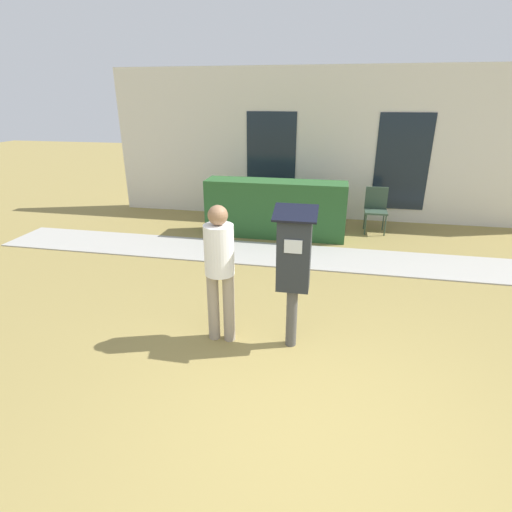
# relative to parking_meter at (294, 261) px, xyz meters

# --- Properties ---
(ground_plane) EXTENTS (40.00, 40.00, 0.00)m
(ground_plane) POSITION_rel_parking_meter_xyz_m (0.32, -1.26, -1.02)
(ground_plane) COLOR olive
(sidewalk) EXTENTS (12.00, 1.10, 0.02)m
(sidewalk) POSITION_rel_parking_meter_xyz_m (0.32, 2.66, -1.01)
(sidewalk) COLOR #A3A099
(sidewalk) RESTS_ON ground
(building_facade) EXTENTS (10.00, 0.26, 3.20)m
(building_facade) POSITION_rel_parking_meter_xyz_m (0.32, 5.29, 0.58)
(building_facade) COLOR silver
(building_facade) RESTS_ON ground
(parking_meter) EXTENTS (0.44, 0.31, 1.59)m
(parking_meter) POSITION_rel_parking_meter_xyz_m (0.00, 0.00, 0.00)
(parking_meter) COLOR #4C4C4C
(parking_meter) RESTS_ON ground
(person_standing) EXTENTS (0.32, 0.32, 1.58)m
(person_standing) POSITION_rel_parking_meter_xyz_m (-0.79, -0.03, -0.09)
(person_standing) COLOR gray
(person_standing) RESTS_ON ground
(outdoor_chair_left) EXTENTS (0.44, 0.44, 0.90)m
(outdoor_chair_left) POSITION_rel_parking_meter_xyz_m (-1.02, 4.66, -0.49)
(outdoor_chair_left) COLOR #334738
(outdoor_chair_left) RESTS_ON ground
(outdoor_chair_middle) EXTENTS (0.44, 0.44, 0.90)m
(outdoor_chair_middle) POSITION_rel_parking_meter_xyz_m (0.10, 4.70, -0.49)
(outdoor_chair_middle) COLOR #334738
(outdoor_chair_middle) RESTS_ON ground
(outdoor_chair_right) EXTENTS (0.44, 0.44, 0.90)m
(outdoor_chair_right) POSITION_rel_parking_meter_xyz_m (1.21, 4.40, -0.49)
(outdoor_chair_right) COLOR #334738
(outdoor_chair_right) RESTS_ON ground
(hedge_row) EXTENTS (2.72, 0.60, 1.10)m
(hedge_row) POSITION_rel_parking_meter_xyz_m (-0.75, 3.71, -0.47)
(hedge_row) COLOR #285628
(hedge_row) RESTS_ON ground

